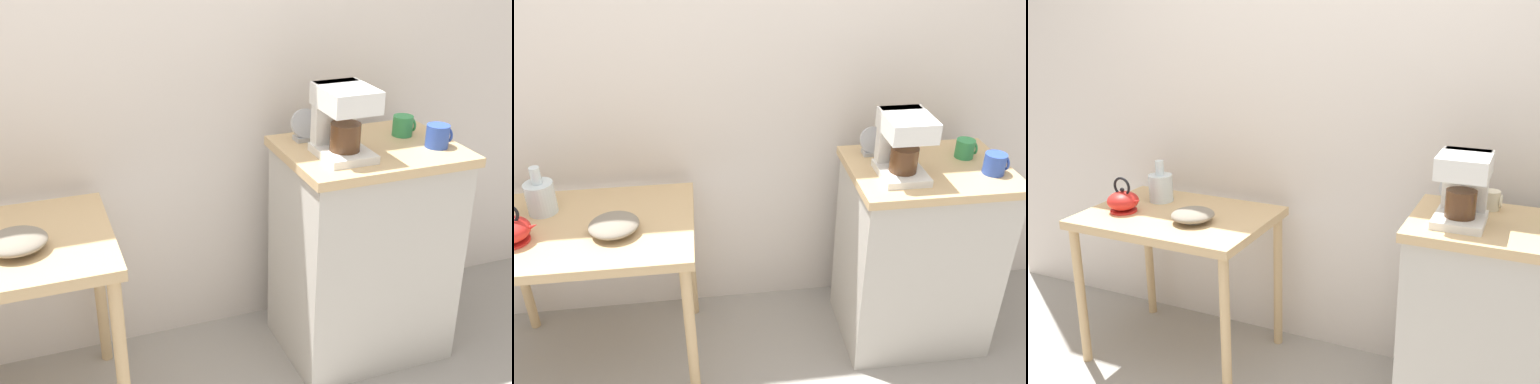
% 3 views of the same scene
% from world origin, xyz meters
% --- Properties ---
extents(ground_plane, '(8.00, 8.00, 0.00)m').
position_xyz_m(ground_plane, '(0.00, 0.00, 0.00)').
color(ground_plane, gray).
extents(back_wall, '(4.40, 0.10, 2.80)m').
position_xyz_m(back_wall, '(0.10, 0.41, 1.40)').
color(back_wall, silver).
rests_on(back_wall, ground_plane).
extents(wooden_table, '(0.86, 0.61, 0.73)m').
position_xyz_m(wooden_table, '(-0.65, -0.01, 0.63)').
color(wooden_table, tan).
rests_on(wooden_table, ground_plane).
extents(kitchen_counter, '(0.67, 0.50, 0.89)m').
position_xyz_m(kitchen_counter, '(0.76, 0.00, 0.45)').
color(kitchen_counter, '#BCB7AD').
rests_on(kitchen_counter, ground_plane).
extents(bowl_stoneware, '(0.19, 0.19, 0.06)m').
position_xyz_m(bowl_stoneware, '(-0.53, -0.08, 0.76)').
color(bowl_stoneware, gray).
rests_on(bowl_stoneware, wooden_table).
extents(teakettle, '(0.18, 0.15, 0.17)m').
position_xyz_m(teakettle, '(-0.90, -0.09, 0.78)').
color(teakettle, red).
rests_on(teakettle, wooden_table).
extents(glass_carafe_vase, '(0.12, 0.12, 0.21)m').
position_xyz_m(glass_carafe_vase, '(-0.84, 0.12, 0.80)').
color(glass_carafe_vase, silver).
rests_on(glass_carafe_vase, wooden_table).
extents(coffee_maker, '(0.18, 0.22, 0.26)m').
position_xyz_m(coffee_maker, '(0.61, -0.04, 1.03)').
color(coffee_maker, white).
rests_on(coffee_maker, kitchen_counter).
extents(mug_small_cream, '(0.08, 0.07, 0.08)m').
position_xyz_m(mug_small_cream, '(0.70, 0.15, 0.93)').
color(mug_small_cream, beige).
rests_on(mug_small_cream, kitchen_counter).
extents(table_clock, '(0.11, 0.06, 0.12)m').
position_xyz_m(table_clock, '(0.56, 0.15, 0.95)').
color(table_clock, '#B2B5BA').
rests_on(table_clock, kitchen_counter).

